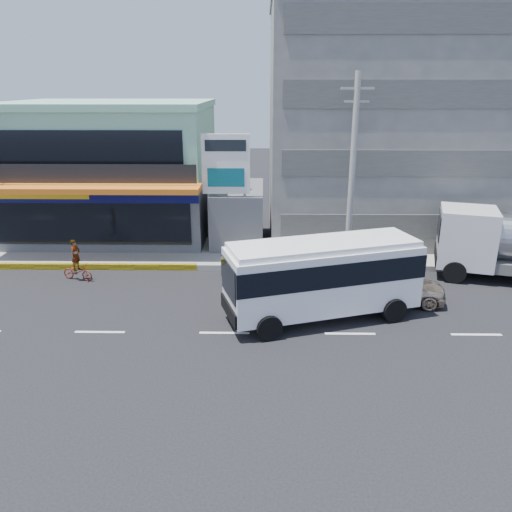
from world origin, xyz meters
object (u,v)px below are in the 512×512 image
at_px(concrete_building, 397,124).
at_px(motorcycle_rider, 77,267).
at_px(minibus, 323,273).
at_px(billboard, 226,171).
at_px(utility_pole_near, 352,173).
at_px(shop_building, 114,173).
at_px(satellite_dish, 237,189).
at_px(sedan, 391,286).

xyz_separation_m(concrete_building, motorcycle_rider, (-17.83, -9.40, -6.30)).
bearing_deg(minibus, concrete_building, 66.04).
height_order(billboard, utility_pole_near, utility_pole_near).
height_order(shop_building, utility_pole_near, utility_pole_near).
xyz_separation_m(concrete_building, utility_pole_near, (-4.00, -7.60, -1.85)).
height_order(concrete_building, minibus, concrete_building).
relative_size(billboard, minibus, 0.82).
distance_m(billboard, utility_pole_near, 6.75).
xyz_separation_m(concrete_building, minibus, (-6.00, -13.50, -5.00)).
relative_size(satellite_dish, utility_pole_near, 0.15).
height_order(concrete_building, motorcycle_rider, concrete_building).
bearing_deg(minibus, utility_pole_near, 71.27).
height_order(shop_building, minibus, shop_building).
bearing_deg(concrete_building, utility_pole_near, -117.76).
relative_size(shop_building, billboard, 1.80).
bearing_deg(minibus, motorcycle_rider, 160.87).
bearing_deg(billboard, motorcycle_rider, -153.84).
xyz_separation_m(utility_pole_near, minibus, (-2.00, -5.90, -3.15)).
bearing_deg(satellite_dish, utility_pole_near, -30.96).
xyz_separation_m(minibus, sedan, (3.32, 1.61, -1.20)).
bearing_deg(sedan, satellite_dish, 47.93).
relative_size(sedan, motorcycle_rider, 2.22).
relative_size(shop_building, motorcycle_rider, 5.85).
distance_m(shop_building, billboard, 8.92).
relative_size(shop_building, minibus, 1.47).
distance_m(billboard, motorcycle_rider, 9.19).
relative_size(minibus, motorcycle_rider, 3.97).
bearing_deg(billboard, shop_building, 147.68).
bearing_deg(satellite_dish, sedan, -47.15).
bearing_deg(shop_building, sedan, -35.27).
bearing_deg(sedan, shop_building, 59.80).
distance_m(billboard, minibus, 9.39).
bearing_deg(shop_building, billboard, -32.32).
xyz_separation_m(billboard, minibus, (4.50, -7.70, -2.92)).
xyz_separation_m(satellite_dish, utility_pole_near, (6.00, -3.60, 1.57)).
bearing_deg(sedan, billboard, 57.16).
xyz_separation_m(shop_building, motorcycle_rider, (0.17, -8.34, -3.30)).
bearing_deg(minibus, sedan, 25.80).
relative_size(concrete_building, satellite_dish, 10.67).
relative_size(satellite_dish, sedan, 0.32).
height_order(shop_building, satellite_dish, shop_building).
xyz_separation_m(satellite_dish, motorcycle_rider, (-7.83, -5.40, -2.88)).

